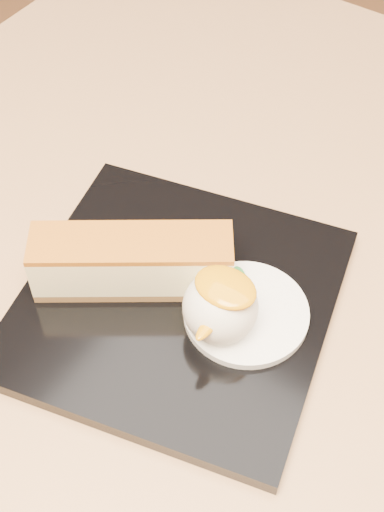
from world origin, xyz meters
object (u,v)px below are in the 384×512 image
Objects in this scene: cheesecake at (132,262)px; ice_cream_scoop at (220,307)px; table at (235,386)px; dessert_plate at (177,302)px.

ice_cream_scoop is at bearing -34.28° from cheesecake.
cheesecake is at bearing -143.82° from table.
cheesecake reaches higher than dessert_plate.
cheesecake is 2.69× the size of ice_cream_scoop.
ice_cream_scoop reaches higher than cheesecake.
dessert_plate is 1.57× the size of cheesecake.
cheesecake is (-0.03, -0.00, 0.03)m from dessert_plate.
dessert_plate is at bearing 172.87° from ice_cream_scoop.
ice_cream_scoop reaches higher than dessert_plate.
table is at bearing 1.90° from cheesecake.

